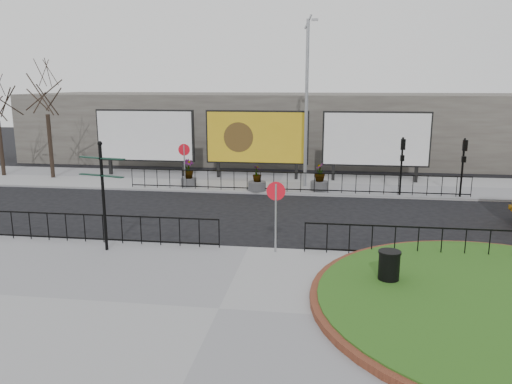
% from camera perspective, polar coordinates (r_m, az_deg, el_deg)
% --- Properties ---
extents(ground, '(90.00, 90.00, 0.00)m').
position_cam_1_polar(ground, '(17.88, -0.85, -6.65)').
color(ground, black).
rests_on(ground, ground).
extents(pavement_near, '(30.00, 10.00, 0.12)m').
position_cam_1_polar(pavement_near, '(13.31, -4.25, -13.37)').
color(pavement_near, gray).
rests_on(pavement_near, ground).
extents(pavement_far, '(44.00, 6.00, 0.12)m').
position_cam_1_polar(pavement_far, '(29.39, 2.74, 1.05)').
color(pavement_far, gray).
rests_on(pavement_far, ground).
extents(brick_edge, '(10.40, 10.40, 0.18)m').
position_cam_1_polar(brick_edge, '(14.72, 27.25, -11.52)').
color(brick_edge, brown).
rests_on(brick_edge, pavement_near).
extents(railing_near_left, '(10.00, 0.10, 1.10)m').
position_cam_1_polar(railing_near_left, '(19.23, -19.00, -3.88)').
color(railing_near_left, black).
rests_on(railing_near_left, pavement_near).
extents(railing_near_right, '(9.00, 0.10, 1.10)m').
position_cam_1_polar(railing_near_right, '(17.63, 20.45, -5.45)').
color(railing_near_right, black).
rests_on(railing_near_right, pavement_near).
extents(railing_far, '(18.00, 0.10, 1.10)m').
position_cam_1_polar(railing_far, '(26.56, 4.36, 1.15)').
color(railing_far, black).
rests_on(railing_far, pavement_far).
extents(speed_sign_far, '(0.64, 0.07, 2.47)m').
position_cam_1_polar(speed_sign_far, '(27.47, -8.20, 4.07)').
color(speed_sign_far, gray).
rests_on(speed_sign_far, pavement_far).
extents(speed_sign_near, '(0.64, 0.07, 2.47)m').
position_cam_1_polar(speed_sign_near, '(16.85, 2.29, -1.07)').
color(speed_sign_near, gray).
rests_on(speed_sign_near, pavement_near).
extents(billboard_left, '(6.20, 0.31, 4.10)m').
position_cam_1_polar(billboard_left, '(31.85, -12.55, 6.27)').
color(billboard_left, black).
rests_on(billboard_left, pavement_far).
extents(billboard_mid, '(6.20, 0.31, 4.10)m').
position_cam_1_polar(billboard_mid, '(30.13, 0.10, 6.23)').
color(billboard_mid, black).
rests_on(billboard_mid, pavement_far).
extents(billboard_right, '(6.20, 0.31, 4.10)m').
position_cam_1_polar(billboard_right, '(29.99, 13.55, 5.86)').
color(billboard_right, black).
rests_on(billboard_right, pavement_far).
extents(lamp_post, '(0.74, 0.18, 9.23)m').
position_cam_1_polar(lamp_post, '(27.74, 5.80, 10.25)').
color(lamp_post, gray).
rests_on(lamp_post, pavement_far).
extents(signal_pole_a, '(0.22, 0.26, 3.00)m').
position_cam_1_polar(signal_pole_a, '(26.59, 16.36, 3.82)').
color(signal_pole_a, black).
rests_on(signal_pole_a, pavement_far).
extents(signal_pole_b, '(0.22, 0.26, 3.00)m').
position_cam_1_polar(signal_pole_b, '(27.19, 22.63, 3.55)').
color(signal_pole_b, black).
rests_on(signal_pole_b, pavement_far).
extents(tree_left, '(2.00, 2.00, 7.00)m').
position_cam_1_polar(tree_left, '(32.80, -22.66, 7.58)').
color(tree_left, '#2D2119').
rests_on(tree_left, pavement_far).
extents(building_backdrop, '(40.00, 10.00, 5.00)m').
position_cam_1_polar(building_backdrop, '(38.93, 4.15, 7.46)').
color(building_backdrop, '#69645C').
rests_on(building_backdrop, ground).
extents(fingerpost_sign, '(1.78, 0.69, 3.81)m').
position_cam_1_polar(fingerpost_sign, '(17.72, -17.12, 0.73)').
color(fingerpost_sign, black).
rests_on(fingerpost_sign, pavement_near).
extents(litter_bin, '(0.64, 0.64, 1.06)m').
position_cam_1_polar(litter_bin, '(14.85, 14.94, -8.46)').
color(litter_bin, black).
rests_on(litter_bin, pavement_near).
extents(planter_a, '(0.86, 0.86, 1.52)m').
position_cam_1_polar(planter_a, '(28.30, -7.73, 1.93)').
color(planter_a, '#4C4C4F').
rests_on(planter_a, pavement_far).
extents(planter_b, '(0.96, 0.96, 1.39)m').
position_cam_1_polar(planter_b, '(26.86, 0.12, 1.15)').
color(planter_b, '#4C4C4F').
rests_on(planter_b, pavement_far).
extents(planter_c, '(0.96, 0.96, 1.50)m').
position_cam_1_polar(planter_c, '(27.12, 7.27, 1.32)').
color(planter_c, '#4C4C4F').
rests_on(planter_c, pavement_far).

